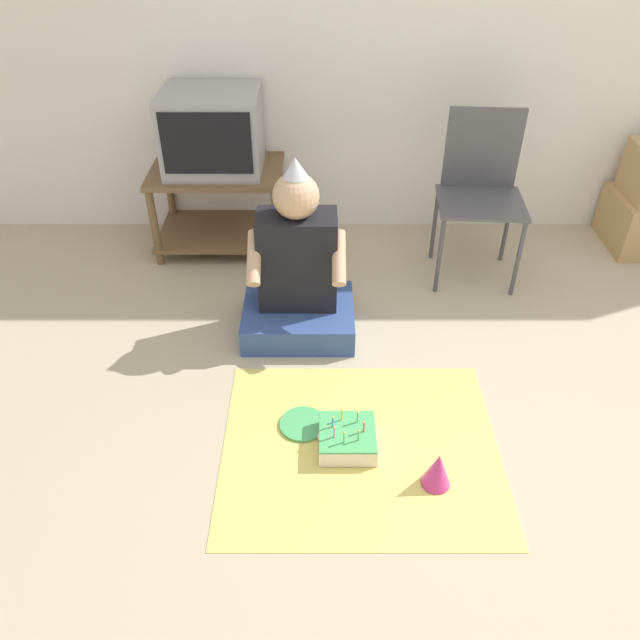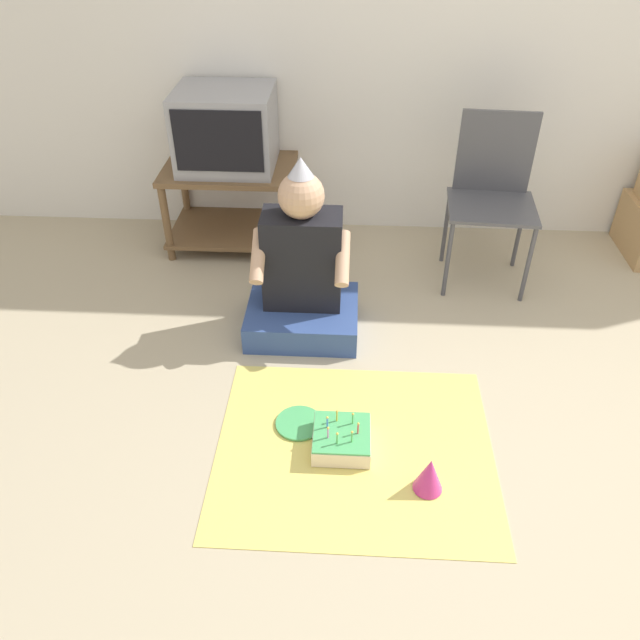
# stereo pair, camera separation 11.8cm
# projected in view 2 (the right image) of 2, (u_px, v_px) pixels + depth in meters

# --- Properties ---
(ground_plane) EXTENTS (16.00, 16.00, 0.00)m
(ground_plane) POSITION_uv_depth(u_px,v_px,m) (505.00, 480.00, 2.39)
(ground_plane) COLOR tan
(wall_back) EXTENTS (6.40, 0.06, 2.55)m
(wall_back) POSITION_uv_depth(u_px,v_px,m) (478.00, 8.00, 3.25)
(wall_back) COLOR white
(wall_back) RESTS_ON ground_plane
(tv_stand) EXTENTS (0.75, 0.51, 0.49)m
(tv_stand) POSITION_uv_depth(u_px,v_px,m) (232.00, 198.00, 3.67)
(tv_stand) COLOR brown
(tv_stand) RESTS_ON ground_plane
(tv) EXTENTS (0.53, 0.46, 0.43)m
(tv) POSITION_uv_depth(u_px,v_px,m) (226.00, 129.00, 3.44)
(tv) COLOR #99999E
(tv) RESTS_ON tv_stand
(folding_chair) EXTENTS (0.48, 0.43, 0.89)m
(folding_chair) POSITION_uv_depth(u_px,v_px,m) (493.00, 188.00, 3.27)
(folding_chair) COLOR #4C4C51
(folding_chair) RESTS_ON ground_plane
(person_seated) EXTENTS (0.54, 0.45, 0.89)m
(person_seated) POSITION_uv_depth(u_px,v_px,m) (302.00, 276.00, 2.99)
(person_seated) COLOR #334C8C
(person_seated) RESTS_ON ground_plane
(party_cloth) EXTENTS (1.11, 0.95, 0.01)m
(party_cloth) POSITION_uv_depth(u_px,v_px,m) (354.00, 448.00, 2.51)
(party_cloth) COLOR #EAD666
(party_cloth) RESTS_ON ground_plane
(birthday_cake) EXTENTS (0.23, 0.23, 0.14)m
(birthday_cake) POSITION_uv_depth(u_px,v_px,m) (342.00, 439.00, 2.50)
(birthday_cake) COLOR #F4E0C6
(birthday_cake) RESTS_ON party_cloth
(party_hat_blue) EXTENTS (0.11, 0.11, 0.15)m
(party_hat_blue) POSITION_uv_depth(u_px,v_px,m) (429.00, 474.00, 2.31)
(party_hat_blue) COLOR #CC338C
(party_hat_blue) RESTS_ON party_cloth
(paper_plate) EXTENTS (0.20, 0.20, 0.01)m
(paper_plate) POSITION_uv_depth(u_px,v_px,m) (299.00, 423.00, 2.61)
(paper_plate) COLOR #4CB266
(paper_plate) RESTS_ON party_cloth
(plastic_spoon_near) EXTENTS (0.04, 0.15, 0.01)m
(plastic_spoon_near) POSITION_uv_depth(u_px,v_px,m) (316.00, 439.00, 2.54)
(plastic_spoon_near) COLOR white
(plastic_spoon_near) RESTS_ON party_cloth
(plastic_spoon_far) EXTENTS (0.04, 0.15, 0.01)m
(plastic_spoon_far) POSITION_uv_depth(u_px,v_px,m) (322.00, 445.00, 2.52)
(plastic_spoon_far) COLOR white
(plastic_spoon_far) RESTS_ON party_cloth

